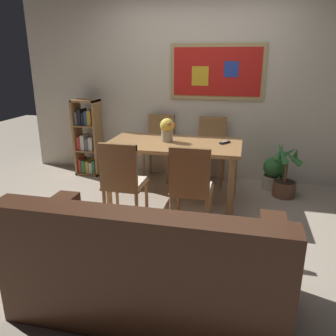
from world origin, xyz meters
TOP-DOWN VIEW (x-y plane):
  - ground_plane at (0.00, 0.00)m, footprint 12.00×12.00m
  - wall_back_with_painting at (0.00, 1.62)m, footprint 5.20×0.14m
  - dining_table at (-0.14, 0.57)m, footprint 1.56×0.86m
  - dining_chair_far_right at (0.22, 1.35)m, footprint 0.40×0.41m
  - dining_chair_near_left at (-0.50, -0.20)m, footprint 0.40×0.41m
  - dining_chair_near_right at (0.19, -0.20)m, footprint 0.40×0.41m
  - dining_chair_far_left at (-0.52, 1.38)m, footprint 0.40×0.41m
  - leather_couch at (0.08, -1.29)m, footprint 1.80×0.84m
  - bookshelf at (-1.61, 1.30)m, footprint 0.36×0.28m
  - potted_ivy at (1.07, 1.28)m, footprint 0.29×0.31m
  - potted_palm at (1.19, 1.03)m, footprint 0.36×0.37m
  - flower_vase at (-0.23, 0.61)m, footprint 0.18×0.18m
  - tv_remote at (0.44, 0.66)m, footprint 0.12×0.15m

SIDE VIEW (x-z plane):
  - ground_plane at x=0.00m, z-range 0.00..0.00m
  - potted_ivy at x=1.07m, z-range -0.05..0.47m
  - potted_palm at x=1.19m, z-range -0.11..0.61m
  - leather_couch at x=0.08m, z-range -0.11..0.73m
  - bookshelf at x=-1.61m, z-range -0.03..1.08m
  - dining_chair_far_right at x=0.22m, z-range 0.08..0.99m
  - dining_chair_near_left at x=-0.50m, z-range 0.08..0.99m
  - dining_chair_near_right at x=0.19m, z-range 0.08..0.99m
  - dining_chair_far_left at x=-0.52m, z-range 0.08..0.99m
  - dining_table at x=-0.14m, z-range 0.27..1.01m
  - tv_remote at x=0.44m, z-range 0.73..0.76m
  - flower_vase at x=-0.23m, z-range 0.75..1.03m
  - wall_back_with_painting at x=0.00m, z-range 0.00..2.60m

